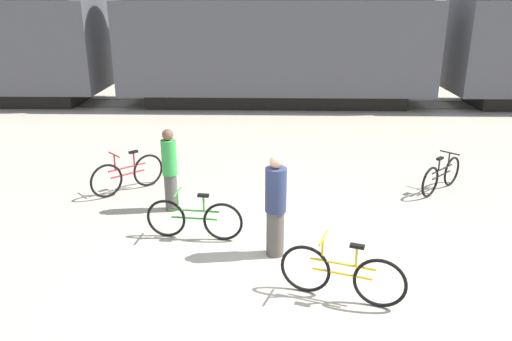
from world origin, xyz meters
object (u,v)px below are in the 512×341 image
Objects in this scene: freight_train at (276,31)px; person_in_navy at (276,206)px; bicycle_maroon at (128,175)px; bicycle_green at (194,219)px; bicycle_black at (441,176)px; person_in_green at (170,170)px; bicycle_yellow at (342,275)px.

person_in_navy is at bearing -90.49° from freight_train.
person_in_navy is (3.23, -2.77, 0.49)m from bicycle_maroon.
bicycle_green reaches higher than bicycle_black.
bicycle_maroon is 1.57m from person_in_green.
bicycle_green is 1.62m from person_in_navy.
bicycle_maroon is at bearing -178.27° from bicycle_black.
freight_train reaches higher than person_in_green.
freight_train is 13.67m from bicycle_yellow.
bicycle_yellow is 1.41× the size of bicycle_black.
bicycle_maroon is 6.95m from bicycle_black.
bicycle_green is 1.33× the size of bicycle_maroon.
bicycle_green is at bearing -51.07° from bicycle_maroon.
bicycle_yellow is 3.00m from bicycle_green.
bicycle_black is 5.94m from person_in_green.
bicycle_yellow is at bearing -92.70° from person_in_navy.
bicycle_green is 5.70m from bicycle_black.
person_in_green is at bearing 117.43° from bicycle_green.
bicycle_green is at bearing 120.27° from person_in_navy.
person_in_green reaches higher than bicycle_yellow.
bicycle_yellow reaches higher than bicycle_green.
bicycle_black is (3.61, -9.17, -2.46)m from freight_train.
person_in_navy is at bearing -20.92° from bicycle_green.
person_in_green is (-5.80, -1.18, 0.50)m from bicycle_black.
bicycle_maroon is 4.28m from person_in_navy.
bicycle_maroon reaches higher than bicycle_green.
bicycle_black is at bearing 56.88° from bicycle_yellow.
bicycle_yellow is 4.34m from person_in_green.
bicycle_yellow reaches higher than bicycle_black.
person_in_navy is at bearing -68.61° from person_in_green.
person_in_green reaches higher than bicycle_green.
freight_train is 21.05× the size of person_in_navy.
person_in_green is 0.96× the size of person_in_navy.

